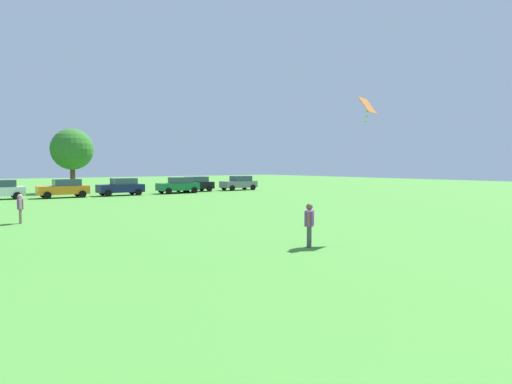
{
  "coord_description": "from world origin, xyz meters",
  "views": [
    {
      "loc": [
        -3.33,
        1.45,
        2.93
      ],
      "look_at": [
        3.07,
        10.32,
        2.25
      ],
      "focal_mm": 30.2,
      "sensor_mm": 36.0,
      "label": 1
    }
  ],
  "objects_px": {
    "kite": "(367,107)",
    "parked_car_navy_4": "(121,187)",
    "parked_car_green_5": "(179,185)",
    "adult_bystander": "(309,221)",
    "parked_car_gray_7": "(239,183)",
    "parked_car_orange_3": "(64,188)",
    "tree_far_right": "(72,149)",
    "bystander_near_trees": "(20,206)",
    "parked_car_black_6": "(195,184)"
  },
  "relations": [
    {
      "from": "parked_car_orange_3",
      "to": "tree_far_right",
      "type": "xyz_separation_m",
      "value": [
        2.39,
        7.12,
        3.77
      ]
    },
    {
      "from": "tree_far_right",
      "to": "bystander_near_trees",
      "type": "bearing_deg",
      "value": -108.23
    },
    {
      "from": "parked_car_green_5",
      "to": "bystander_near_trees",
      "type": "bearing_deg",
      "value": 45.16
    },
    {
      "from": "adult_bystander",
      "to": "tree_far_right",
      "type": "bearing_deg",
      "value": -131.51
    },
    {
      "from": "parked_car_navy_4",
      "to": "parked_car_green_5",
      "type": "relative_size",
      "value": 1.0
    },
    {
      "from": "parked_car_navy_4",
      "to": "parked_car_green_5",
      "type": "bearing_deg",
      "value": 178.16
    },
    {
      "from": "bystander_near_trees",
      "to": "kite",
      "type": "xyz_separation_m",
      "value": [
        11.15,
        -12.72,
        4.44
      ]
    },
    {
      "from": "parked_car_green_5",
      "to": "parked_car_gray_7",
      "type": "distance_m",
      "value": 8.42
    },
    {
      "from": "parked_car_green_5",
      "to": "parked_car_orange_3",
      "type": "bearing_deg",
      "value": -2.03
    },
    {
      "from": "adult_bystander",
      "to": "kite",
      "type": "height_order",
      "value": "kite"
    },
    {
      "from": "bystander_near_trees",
      "to": "kite",
      "type": "bearing_deg",
      "value": 46.41
    },
    {
      "from": "parked_car_gray_7",
      "to": "tree_far_right",
      "type": "distance_m",
      "value": 18.72
    },
    {
      "from": "adult_bystander",
      "to": "parked_car_green_5",
      "type": "xyz_separation_m",
      "value": [
        9.37,
        30.18,
        -0.08
      ]
    },
    {
      "from": "parked_car_black_6",
      "to": "parked_car_navy_4",
      "type": "bearing_deg",
      "value": 8.06
    },
    {
      "from": "parked_car_gray_7",
      "to": "adult_bystander",
      "type": "bearing_deg",
      "value": 60.44
    },
    {
      "from": "bystander_near_trees",
      "to": "parked_car_green_5",
      "type": "xyz_separation_m",
      "value": [
        16.87,
        16.97,
        -0.03
      ]
    },
    {
      "from": "parked_car_navy_4",
      "to": "tree_far_right",
      "type": "xyz_separation_m",
      "value": [
        -2.8,
        7.32,
        3.77
      ]
    },
    {
      "from": "kite",
      "to": "tree_far_right",
      "type": "relative_size",
      "value": 0.16
    },
    {
      "from": "bystander_near_trees",
      "to": "parked_car_gray_7",
      "type": "bearing_deg",
      "value": 130.74
    },
    {
      "from": "parked_car_navy_4",
      "to": "parked_car_green_5",
      "type": "xyz_separation_m",
      "value": [
        6.01,
        -0.19,
        0.0
      ]
    },
    {
      "from": "adult_bystander",
      "to": "parked_car_black_6",
      "type": "distance_m",
      "value": 33.8
    },
    {
      "from": "bystander_near_trees",
      "to": "parked_car_navy_4",
      "type": "bearing_deg",
      "value": 152.85
    },
    {
      "from": "parked_car_green_5",
      "to": "parked_car_black_6",
      "type": "relative_size",
      "value": 1.0
    },
    {
      "from": "kite",
      "to": "parked_car_orange_3",
      "type": "relative_size",
      "value": 0.26
    },
    {
      "from": "bystander_near_trees",
      "to": "adult_bystander",
      "type": "bearing_deg",
      "value": 34.78
    },
    {
      "from": "bystander_near_trees",
      "to": "parked_car_gray_7",
      "type": "relative_size",
      "value": 0.35
    },
    {
      "from": "parked_car_green_5",
      "to": "parked_car_gray_7",
      "type": "relative_size",
      "value": 1.0
    },
    {
      "from": "kite",
      "to": "parked_car_green_5",
      "type": "relative_size",
      "value": 0.26
    },
    {
      "from": "parked_car_black_6",
      "to": "adult_bystander",
      "type": "bearing_deg",
      "value": 69.23
    },
    {
      "from": "parked_car_orange_3",
      "to": "adult_bystander",
      "type": "bearing_deg",
      "value": 93.42
    },
    {
      "from": "parked_car_orange_3",
      "to": "tree_far_right",
      "type": "relative_size",
      "value": 0.63
    },
    {
      "from": "kite",
      "to": "adult_bystander",
      "type": "bearing_deg",
      "value": -172.29
    },
    {
      "from": "kite",
      "to": "parked_car_navy_4",
      "type": "distance_m",
      "value": 30.22
    },
    {
      "from": "adult_bystander",
      "to": "parked_car_black_6",
      "type": "bearing_deg",
      "value": -151.43
    },
    {
      "from": "bystander_near_trees",
      "to": "kite",
      "type": "distance_m",
      "value": 17.49
    },
    {
      "from": "parked_car_gray_7",
      "to": "parked_car_orange_3",
      "type": "bearing_deg",
      "value": 1.97
    },
    {
      "from": "bystander_near_trees",
      "to": "parked_car_black_6",
      "type": "bearing_deg",
      "value": 138.5
    },
    {
      "from": "parked_car_green_5",
      "to": "parked_car_black_6",
      "type": "xyz_separation_m",
      "value": [
        2.62,
        1.42,
        0.0
      ]
    },
    {
      "from": "parked_car_orange_3",
      "to": "bystander_near_trees",
      "type": "bearing_deg",
      "value": 71.89
    },
    {
      "from": "adult_bystander",
      "to": "parked_car_orange_3",
      "type": "relative_size",
      "value": 0.37
    },
    {
      "from": "adult_bystander",
      "to": "tree_far_right",
      "type": "distance_m",
      "value": 37.89
    },
    {
      "from": "kite",
      "to": "parked_car_black_6",
      "type": "bearing_deg",
      "value": 74.98
    },
    {
      "from": "adult_bystander",
      "to": "tree_far_right",
      "type": "relative_size",
      "value": 0.23
    },
    {
      "from": "bystander_near_trees",
      "to": "parked_car_black_6",
      "type": "relative_size",
      "value": 0.35
    },
    {
      "from": "bystander_near_trees",
      "to": "parked_car_black_6",
      "type": "height_order",
      "value": "parked_car_black_6"
    },
    {
      "from": "kite",
      "to": "parked_car_navy_4",
      "type": "relative_size",
      "value": 0.26
    },
    {
      "from": "kite",
      "to": "parked_car_gray_7",
      "type": "relative_size",
      "value": 0.26
    },
    {
      "from": "parked_car_black_6",
      "to": "parked_car_gray_7",
      "type": "height_order",
      "value": "same"
    },
    {
      "from": "parked_car_navy_4",
      "to": "parked_car_gray_7",
      "type": "bearing_deg",
      "value": -176.52
    },
    {
      "from": "parked_car_green_5",
      "to": "parked_car_navy_4",
      "type": "bearing_deg",
      "value": -1.84
    }
  ]
}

